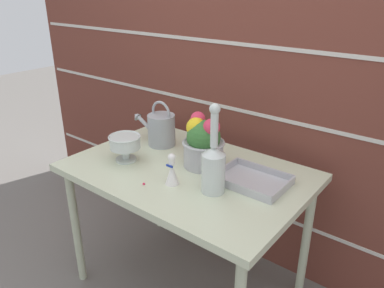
{
  "coord_description": "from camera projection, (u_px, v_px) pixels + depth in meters",
  "views": [
    {
      "loc": [
        1.03,
        -1.26,
        1.58
      ],
      "look_at": [
        0.0,
        0.04,
        0.86
      ],
      "focal_mm": 35.0,
      "sensor_mm": 36.0,
      "label": 1
    }
  ],
  "objects": [
    {
      "name": "flower_planter",
      "position": [
        203.0,
        142.0,
        1.81
      ],
      "size": [
        0.21,
        0.21,
        0.26
      ],
      "color": "#ADADB2",
      "rests_on": "patio_table"
    },
    {
      "name": "crystal_pedestal_bowl",
      "position": [
        125.0,
        144.0,
        1.88
      ],
      "size": [
        0.16,
        0.16,
        0.14
      ],
      "color": "silver",
      "rests_on": "patio_table"
    },
    {
      "name": "wire_tray",
      "position": [
        252.0,
        181.0,
        1.69
      ],
      "size": [
        0.31,
        0.23,
        0.04
      ],
      "color": "#B7B7BC",
      "rests_on": "patio_table"
    },
    {
      "name": "fallen_petal",
      "position": [
        144.0,
        184.0,
        1.68
      ],
      "size": [
        0.01,
        0.01,
        0.01
      ],
      "color": "#E03856",
      "rests_on": "patio_table"
    },
    {
      "name": "watering_can",
      "position": [
        161.0,
        129.0,
        2.07
      ],
      "size": [
        0.3,
        0.15,
        0.25
      ],
      "color": "#9EA3A8",
      "rests_on": "patio_table"
    },
    {
      "name": "patio_table",
      "position": [
        187.0,
        182.0,
        1.85
      ],
      "size": [
        1.15,
        0.78,
        0.74
      ],
      "color": "beige",
      "rests_on": "ground_plane"
    },
    {
      "name": "brick_wall",
      "position": [
        245.0,
        77.0,
        2.05
      ],
      "size": [
        3.6,
        0.08,
        2.2
      ],
      "color": "brown",
      "rests_on": "ground_plane"
    },
    {
      "name": "figurine_vase",
      "position": [
        172.0,
        172.0,
        1.67
      ],
      "size": [
        0.06,
        0.06,
        0.15
      ],
      "color": "white",
      "rests_on": "patio_table"
    },
    {
      "name": "ground_plane",
      "position": [
        188.0,
        285.0,
        2.12
      ],
      "size": [
        12.0,
        12.0,
        0.0
      ],
      "primitive_type": "plane",
      "color": "slate"
    },
    {
      "name": "glass_decanter",
      "position": [
        213.0,
        165.0,
        1.58
      ],
      "size": [
        0.1,
        0.1,
        0.4
      ],
      "color": "silver",
      "rests_on": "patio_table"
    }
  ]
}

